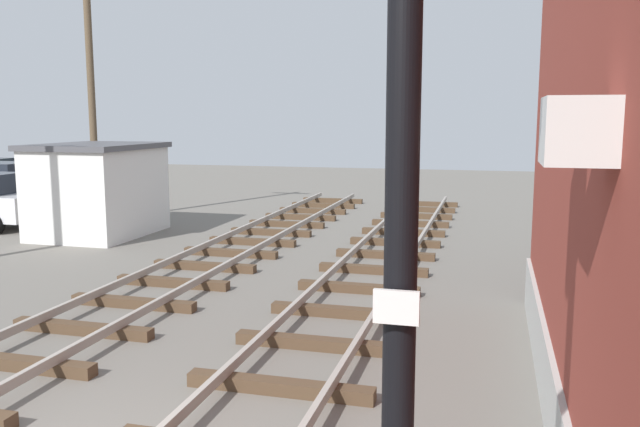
# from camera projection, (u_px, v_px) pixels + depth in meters

# --- Properties ---
(signal_mast) EXTENTS (0.36, 0.40, 5.76)m
(signal_mast) POSITION_uv_depth(u_px,v_px,m) (403.00, 105.00, 3.35)
(signal_mast) COLOR black
(signal_mast) RESTS_ON ground
(control_hut) EXTENTS (3.00, 3.80, 2.76)m
(control_hut) POSITION_uv_depth(u_px,v_px,m) (98.00, 189.00, 19.68)
(control_hut) COLOR silver
(control_hut) RESTS_ON ground
(utility_pole_far) EXTENTS (1.80, 0.24, 8.79)m
(utility_pole_far) POSITION_uv_depth(u_px,v_px,m) (91.00, 85.00, 21.93)
(utility_pole_far) COLOR brown
(utility_pole_far) RESTS_ON ground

